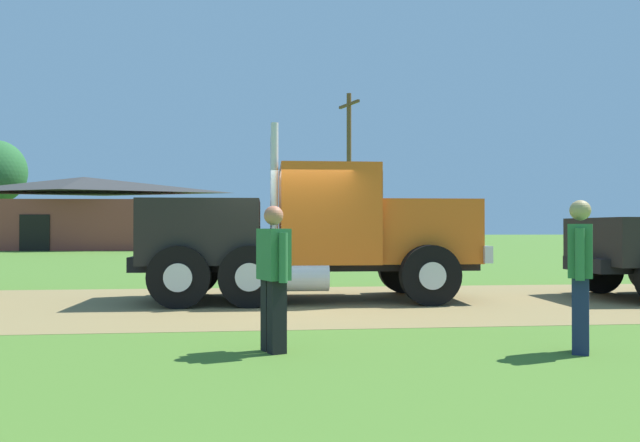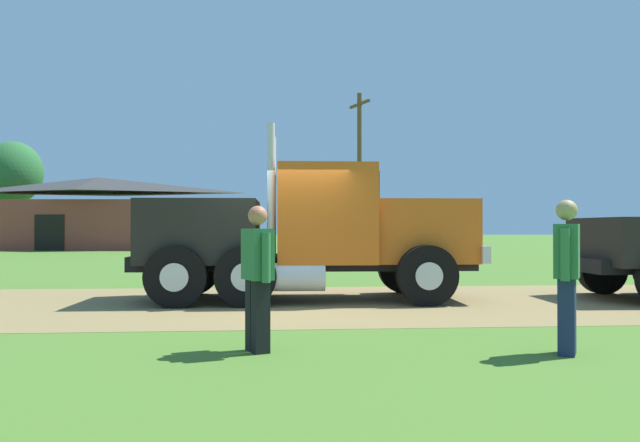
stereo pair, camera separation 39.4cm
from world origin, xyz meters
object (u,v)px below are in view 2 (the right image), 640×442
object	(u,v)px
utility_pole_near	(360,169)
truck_foreground_white	(307,233)
visitor_by_barrel	(258,273)
visitor_standing_near	(567,271)
shed_building	(98,215)

from	to	relation	value
utility_pole_near	truck_foreground_white	bearing A→B (deg)	-100.80
truck_foreground_white	visitor_by_barrel	size ratio (longest dim) A/B	4.01
truck_foreground_white	visitor_standing_near	xyz separation A→B (m)	(2.67, -5.52, -0.37)
visitor_by_barrel	utility_pole_near	distance (m)	27.17
utility_pole_near	shed_building	bearing A→B (deg)	154.41
truck_foreground_white	utility_pole_near	bearing A→B (deg)	79.20
visitor_by_barrel	visitor_standing_near	bearing A→B (deg)	-6.95
utility_pole_near	visitor_by_barrel	bearing A→B (deg)	-100.56
shed_building	utility_pole_near	size ratio (longest dim) A/B	1.61
visitor_standing_near	visitor_by_barrel	world-z (taller)	visitor_standing_near
truck_foreground_white	shed_building	distance (m)	31.52
truck_foreground_white	visitor_by_barrel	xyz separation A→B (m)	(-0.86, -5.09, -0.40)
visitor_by_barrel	shed_building	bearing A→B (deg)	108.18
visitor_by_barrel	utility_pole_near	size ratio (longest dim) A/B	0.19
visitor_standing_near	visitor_by_barrel	xyz separation A→B (m)	(-3.52, 0.43, -0.03)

